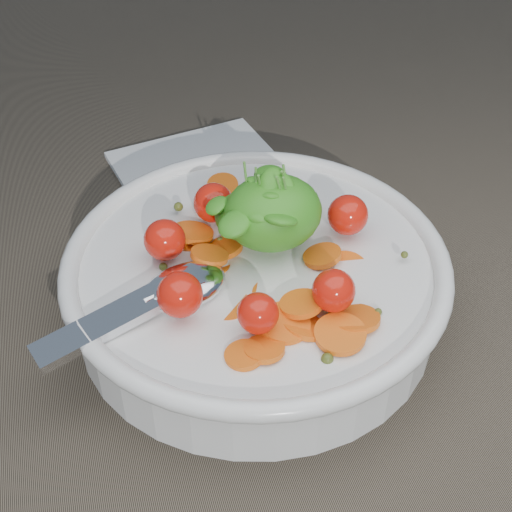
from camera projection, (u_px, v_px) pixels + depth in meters
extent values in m
plane|color=brown|center=(227.00, 331.00, 0.54)|extent=(6.00, 6.00, 0.00)
cylinder|color=white|center=(256.00, 287.00, 0.54)|extent=(0.27, 0.27, 0.05)
torus|color=white|center=(256.00, 261.00, 0.53)|extent=(0.29, 0.29, 0.01)
cylinder|color=white|center=(256.00, 308.00, 0.56)|extent=(0.14, 0.14, 0.01)
cylinder|color=brown|center=(256.00, 287.00, 0.54)|extent=(0.25, 0.25, 0.04)
cylinder|color=orange|center=(346.00, 269.00, 0.52)|extent=(0.03, 0.03, 0.01)
cylinder|color=orange|center=(210.00, 204.00, 0.57)|extent=(0.03, 0.03, 0.01)
cylinder|color=orange|center=(223.00, 186.00, 0.59)|extent=(0.03, 0.03, 0.01)
cylinder|color=orange|center=(301.00, 304.00, 0.48)|extent=(0.03, 0.03, 0.01)
cylinder|color=orange|center=(209.00, 255.00, 0.52)|extent=(0.03, 0.03, 0.02)
cylinder|color=orange|center=(190.00, 238.00, 0.55)|extent=(0.05, 0.05, 0.01)
cylinder|color=orange|center=(265.00, 349.00, 0.46)|extent=(0.03, 0.03, 0.01)
cylinder|color=orange|center=(322.00, 256.00, 0.52)|extent=(0.03, 0.03, 0.01)
cylinder|color=orange|center=(306.00, 323.00, 0.48)|extent=(0.05, 0.05, 0.02)
cylinder|color=orange|center=(193.00, 232.00, 0.54)|extent=(0.04, 0.04, 0.02)
cylinder|color=orange|center=(354.00, 319.00, 0.48)|extent=(0.04, 0.04, 0.02)
cylinder|color=orange|center=(244.00, 355.00, 0.45)|extent=(0.04, 0.04, 0.01)
cylinder|color=orange|center=(340.00, 334.00, 0.46)|extent=(0.05, 0.05, 0.01)
cylinder|color=orange|center=(284.00, 323.00, 0.47)|extent=(0.05, 0.05, 0.01)
cylinder|color=orange|center=(224.00, 248.00, 0.54)|extent=(0.03, 0.03, 0.01)
cylinder|color=orange|center=(228.00, 307.00, 0.49)|extent=(0.04, 0.04, 0.01)
cylinder|color=orange|center=(274.00, 297.00, 0.50)|extent=(0.04, 0.04, 0.01)
cylinder|color=orange|center=(312.00, 316.00, 0.48)|extent=(0.04, 0.04, 0.01)
cylinder|color=orange|center=(213.00, 268.00, 0.52)|extent=(0.03, 0.03, 0.01)
sphere|color=#47511B|center=(163.00, 267.00, 0.52)|extent=(0.01, 0.01, 0.01)
sphere|color=#47511B|center=(221.00, 279.00, 0.50)|extent=(0.01, 0.01, 0.01)
sphere|color=#47511B|center=(198.00, 251.00, 0.53)|extent=(0.01, 0.01, 0.01)
sphere|color=#47511B|center=(351.00, 220.00, 0.56)|extent=(0.01, 0.01, 0.01)
sphere|color=#47511B|center=(404.00, 255.00, 0.52)|extent=(0.01, 0.01, 0.01)
sphere|color=#47511B|center=(300.00, 229.00, 0.55)|extent=(0.01, 0.01, 0.01)
sphere|color=#47511B|center=(316.00, 206.00, 0.56)|extent=(0.01, 0.01, 0.01)
sphere|color=#47511B|center=(228.00, 218.00, 0.56)|extent=(0.01, 0.01, 0.01)
sphere|color=#47511B|center=(254.00, 355.00, 0.46)|extent=(0.01, 0.01, 0.01)
sphere|color=#47511B|center=(378.00, 312.00, 0.48)|extent=(0.01, 0.01, 0.01)
sphere|color=#47511B|center=(220.00, 240.00, 0.54)|extent=(0.01, 0.01, 0.01)
sphere|color=#47511B|center=(160.00, 245.00, 0.53)|extent=(0.01, 0.01, 0.01)
sphere|color=#47511B|center=(178.00, 207.00, 0.56)|extent=(0.01, 0.01, 0.01)
sphere|color=#47511B|center=(327.00, 359.00, 0.45)|extent=(0.01, 0.01, 0.01)
sphere|color=red|center=(348.00, 215.00, 0.54)|extent=(0.03, 0.03, 0.03)
sphere|color=red|center=(273.00, 198.00, 0.55)|extent=(0.03, 0.03, 0.03)
sphere|color=red|center=(213.00, 203.00, 0.55)|extent=(0.03, 0.03, 0.03)
sphere|color=red|center=(165.00, 240.00, 0.51)|extent=(0.03, 0.03, 0.03)
sphere|color=red|center=(180.00, 295.00, 0.47)|extent=(0.03, 0.03, 0.03)
sphere|color=red|center=(258.00, 313.00, 0.46)|extent=(0.03, 0.03, 0.03)
sphere|color=red|center=(334.00, 291.00, 0.47)|extent=(0.03, 0.03, 0.03)
ellipsoid|color=green|center=(273.00, 213.00, 0.51)|extent=(0.07, 0.06, 0.05)
ellipsoid|color=green|center=(243.00, 216.00, 0.52)|extent=(0.04, 0.04, 0.03)
ellipsoid|color=green|center=(274.00, 206.00, 0.51)|extent=(0.03, 0.03, 0.02)
ellipsoid|color=green|center=(275.00, 203.00, 0.51)|extent=(0.03, 0.03, 0.02)
ellipsoid|color=green|center=(282.00, 194.00, 0.50)|extent=(0.03, 0.03, 0.02)
ellipsoid|color=green|center=(270.00, 177.00, 0.51)|extent=(0.03, 0.03, 0.02)
ellipsoid|color=green|center=(262.00, 186.00, 0.51)|extent=(0.03, 0.02, 0.02)
ellipsoid|color=green|center=(254.00, 214.00, 0.50)|extent=(0.02, 0.02, 0.01)
ellipsoid|color=green|center=(268.00, 189.00, 0.51)|extent=(0.03, 0.03, 0.03)
ellipsoid|color=green|center=(300.00, 199.00, 0.52)|extent=(0.03, 0.03, 0.03)
ellipsoid|color=green|center=(275.00, 196.00, 0.51)|extent=(0.02, 0.02, 0.02)
ellipsoid|color=green|center=(272.00, 183.00, 0.50)|extent=(0.03, 0.03, 0.02)
ellipsoid|color=green|center=(281.00, 222.00, 0.50)|extent=(0.02, 0.02, 0.01)
ellipsoid|color=green|center=(273.00, 207.00, 0.51)|extent=(0.02, 0.02, 0.02)
ellipsoid|color=green|center=(264.00, 216.00, 0.49)|extent=(0.03, 0.02, 0.02)
ellipsoid|color=green|center=(283.00, 211.00, 0.51)|extent=(0.03, 0.03, 0.02)
ellipsoid|color=green|center=(274.00, 199.00, 0.50)|extent=(0.03, 0.03, 0.02)
ellipsoid|color=green|center=(270.00, 175.00, 0.53)|extent=(0.03, 0.03, 0.01)
ellipsoid|color=green|center=(217.00, 206.00, 0.52)|extent=(0.03, 0.02, 0.02)
ellipsoid|color=green|center=(278.00, 185.00, 0.50)|extent=(0.03, 0.03, 0.02)
ellipsoid|color=green|center=(274.00, 183.00, 0.54)|extent=(0.03, 0.03, 0.03)
ellipsoid|color=green|center=(271.00, 196.00, 0.50)|extent=(0.03, 0.02, 0.02)
ellipsoid|color=green|center=(260.00, 204.00, 0.51)|extent=(0.02, 0.02, 0.02)
ellipsoid|color=green|center=(270.00, 208.00, 0.50)|extent=(0.03, 0.03, 0.02)
ellipsoid|color=green|center=(277.00, 202.00, 0.50)|extent=(0.03, 0.04, 0.02)
ellipsoid|color=green|center=(280.00, 219.00, 0.49)|extent=(0.03, 0.03, 0.02)
ellipsoid|color=green|center=(235.00, 224.00, 0.49)|extent=(0.03, 0.03, 0.02)
ellipsoid|color=green|center=(282.00, 213.00, 0.51)|extent=(0.04, 0.04, 0.02)
cylinder|color=#4C8C33|center=(257.00, 197.00, 0.51)|extent=(0.00, 0.01, 0.05)
cylinder|color=#4C8C33|center=(285.00, 204.00, 0.50)|extent=(0.01, 0.01, 0.05)
cylinder|color=#4C8C33|center=(288.00, 202.00, 0.50)|extent=(0.01, 0.01, 0.05)
cylinder|color=#4C8C33|center=(262.00, 197.00, 0.51)|extent=(0.01, 0.01, 0.05)
cylinder|color=#4C8C33|center=(287.00, 191.00, 0.51)|extent=(0.01, 0.01, 0.05)
cylinder|color=#4C8C33|center=(248.00, 192.00, 0.51)|extent=(0.00, 0.01, 0.05)
cylinder|color=#4C8C33|center=(288.00, 196.00, 0.51)|extent=(0.01, 0.02, 0.05)
ellipsoid|color=silver|center=(184.00, 287.00, 0.50)|extent=(0.07, 0.06, 0.02)
cube|color=silver|center=(120.00, 316.00, 0.47)|extent=(0.12, 0.06, 0.02)
cylinder|color=silver|center=(159.00, 297.00, 0.49)|extent=(0.03, 0.02, 0.01)
cube|color=white|center=(201.00, 169.00, 0.70)|extent=(0.18, 0.16, 0.01)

